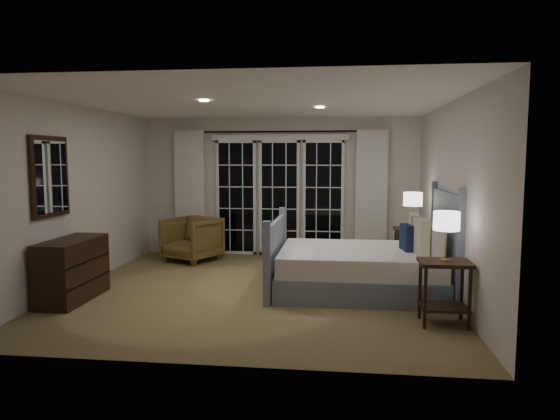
# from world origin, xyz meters

# --- Properties ---
(floor) EXTENTS (5.00, 5.00, 0.00)m
(floor) POSITION_xyz_m (0.00, 0.00, 0.00)
(floor) COLOR olive
(floor) RESTS_ON ground
(ceiling) EXTENTS (5.00, 5.00, 0.00)m
(ceiling) POSITION_xyz_m (0.00, 0.00, 2.50)
(ceiling) COLOR white
(ceiling) RESTS_ON wall_back
(wall_left) EXTENTS (0.02, 5.00, 2.50)m
(wall_left) POSITION_xyz_m (-2.50, 0.00, 1.25)
(wall_left) COLOR silver
(wall_left) RESTS_ON floor
(wall_right) EXTENTS (0.02, 5.00, 2.50)m
(wall_right) POSITION_xyz_m (2.50, 0.00, 1.25)
(wall_right) COLOR silver
(wall_right) RESTS_ON floor
(wall_back) EXTENTS (5.00, 0.02, 2.50)m
(wall_back) POSITION_xyz_m (0.00, 2.50, 1.25)
(wall_back) COLOR silver
(wall_back) RESTS_ON floor
(wall_front) EXTENTS (5.00, 0.02, 2.50)m
(wall_front) POSITION_xyz_m (0.00, -2.50, 1.25)
(wall_front) COLOR silver
(wall_front) RESTS_ON floor
(french_doors) EXTENTS (2.50, 0.04, 2.20)m
(french_doors) POSITION_xyz_m (0.00, 2.46, 1.09)
(french_doors) COLOR black
(french_doors) RESTS_ON wall_back
(curtain_rod) EXTENTS (3.50, 0.03, 0.03)m
(curtain_rod) POSITION_xyz_m (0.00, 2.40, 2.25)
(curtain_rod) COLOR black
(curtain_rod) RESTS_ON wall_back
(curtain_left) EXTENTS (0.55, 0.10, 2.25)m
(curtain_left) POSITION_xyz_m (-1.65, 2.38, 1.15)
(curtain_left) COLOR silver
(curtain_left) RESTS_ON curtain_rod
(curtain_right) EXTENTS (0.55, 0.10, 2.25)m
(curtain_right) POSITION_xyz_m (1.65, 2.38, 1.15)
(curtain_right) COLOR silver
(curtain_right) RESTS_ON curtain_rod
(downlight_a) EXTENTS (0.12, 0.12, 0.01)m
(downlight_a) POSITION_xyz_m (0.80, 0.60, 2.49)
(downlight_a) COLOR white
(downlight_a) RESTS_ON ceiling
(downlight_b) EXTENTS (0.12, 0.12, 0.01)m
(downlight_b) POSITION_xyz_m (-0.60, -0.40, 2.49)
(downlight_b) COLOR white
(downlight_b) RESTS_ON ceiling
(bed) EXTENTS (2.30, 1.65, 1.34)m
(bed) POSITION_xyz_m (1.41, 0.10, 0.34)
(bed) COLOR slate
(bed) RESTS_ON floor
(nightstand_left) EXTENTS (0.53, 0.43, 0.69)m
(nightstand_left) POSITION_xyz_m (2.21, -1.16, 0.46)
(nightstand_left) COLOR black
(nightstand_left) RESTS_ON floor
(nightstand_right) EXTENTS (0.54, 0.43, 0.70)m
(nightstand_right) POSITION_xyz_m (2.21, 1.29, 0.46)
(nightstand_right) COLOR black
(nightstand_right) RESTS_ON floor
(lamp_left) EXTENTS (0.27, 0.27, 0.53)m
(lamp_left) POSITION_xyz_m (2.21, -1.16, 1.11)
(lamp_left) COLOR tan
(lamp_left) RESTS_ON nightstand_left
(lamp_right) EXTENTS (0.29, 0.29, 0.56)m
(lamp_right) POSITION_xyz_m (2.21, 1.29, 1.14)
(lamp_right) COLOR tan
(lamp_right) RESTS_ON nightstand_right
(armchair) EXTENTS (1.10, 1.11, 0.76)m
(armchair) POSITION_xyz_m (-1.45, 1.78, 0.38)
(armchair) COLOR brown
(armchair) RESTS_ON floor
(dresser) EXTENTS (0.46, 1.09, 0.77)m
(dresser) POSITION_xyz_m (-2.23, -0.76, 0.39)
(dresser) COLOR black
(dresser) RESTS_ON floor
(mirror) EXTENTS (0.05, 0.85, 1.00)m
(mirror) POSITION_xyz_m (-2.47, -0.76, 1.55)
(mirror) COLOR black
(mirror) RESTS_ON wall_left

